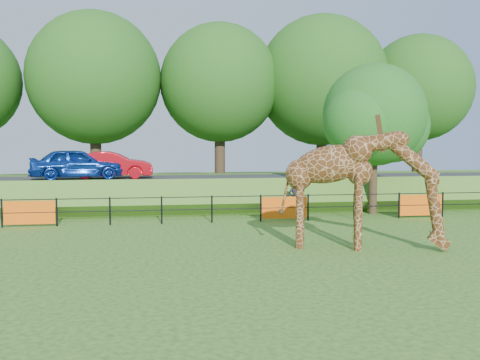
{
  "coord_description": "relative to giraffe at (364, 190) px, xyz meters",
  "views": [
    {
      "loc": [
        -2.21,
        -13.25,
        3.22
      ],
      "look_at": [
        0.5,
        3.92,
        2.0
      ],
      "focal_mm": 40.0,
      "sensor_mm": 36.0,
      "label": 1
    }
  ],
  "objects": [
    {
      "name": "bg_tree_line",
      "position": [
        -2.08,
        20.01,
        5.4
      ],
      "size": [
        37.3,
        8.8,
        11.82
      ],
      "color": "#2F2315",
      "rests_on": "ground"
    },
    {
      "name": "car_red",
      "position": [
        -8.38,
        12.29,
        0.3
      ],
      "size": [
        4.12,
        1.47,
        1.35
      ],
      "primitive_type": "imported",
      "rotation": [
        0.0,
        0.0,
        1.58
      ],
      "color": "red",
      "rests_on": "road"
    },
    {
      "name": "embankment",
      "position": [
        -3.97,
        13.51,
        -1.15
      ],
      "size": [
        40.0,
        9.0,
        1.3
      ],
      "primitive_type": "cube",
      "color": "#2E5A16",
      "rests_on": "ground"
    },
    {
      "name": "giraffe",
      "position": [
        0.0,
        0.0,
        0.0
      ],
      "size": [
        5.05,
        2.51,
        3.59
      ],
      "primitive_type": null,
      "rotation": [
        0.0,
        0.0,
        -0.33
      ],
      "color": "#512A10",
      "rests_on": "ground"
    },
    {
      "name": "ground",
      "position": [
        -3.97,
        -1.99,
        -1.8
      ],
      "size": [
        90.0,
        90.0,
        0.0
      ],
      "primitive_type": "plane",
      "color": "#2E5A16",
      "rests_on": "ground"
    },
    {
      "name": "perimeter_fence",
      "position": [
        -3.97,
        6.01,
        -1.25
      ],
      "size": [
        28.07,
        0.1,
        1.1
      ],
      "primitive_type": null,
      "color": "black",
      "rests_on": "ground"
    },
    {
      "name": "road",
      "position": [
        -3.97,
        12.01,
        -0.44
      ],
      "size": [
        40.0,
        5.0,
        0.12
      ],
      "primitive_type": "cube",
      "color": "#313134",
      "rests_on": "embankment"
    },
    {
      "name": "visitor",
      "position": [
        -0.28,
        6.92,
        -0.99
      ],
      "size": [
        0.62,
        0.44,
        1.61
      ],
      "primitive_type": "imported",
      "rotation": [
        0.0,
        0.0,
        3.05
      ],
      "color": "black",
      "rests_on": "ground"
    },
    {
      "name": "car_blue",
      "position": [
        -10.01,
        11.95,
        0.39
      ],
      "size": [
        4.71,
        2.51,
        1.53
      ],
      "primitive_type": "imported",
      "rotation": [
        0.0,
        0.0,
        1.73
      ],
      "color": "#143DA4",
      "rests_on": "road"
    },
    {
      "name": "tree_east",
      "position": [
        3.63,
        7.64,
        2.49
      ],
      "size": [
        5.4,
        4.71,
        6.76
      ],
      "color": "#2F2315",
      "rests_on": "ground"
    }
  ]
}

